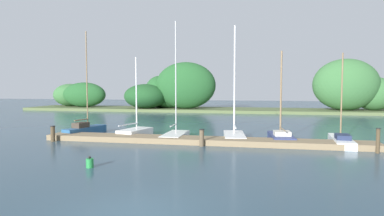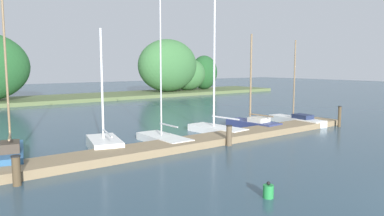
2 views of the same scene
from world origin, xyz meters
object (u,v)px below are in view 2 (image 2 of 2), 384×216
Objects in this scene: sailboat_5 at (295,119)px; mooring_piling_2 at (340,116)px; sailboat_4 at (252,122)px; sailboat_2 at (162,137)px; sailboat_1 at (104,142)px; channel_buoy_0 at (268,191)px; mooring_piling_0 at (16,171)px; sailboat_0 at (11,152)px; sailboat_3 at (215,127)px; mooring_piling_1 at (229,135)px.

sailboat_5 reaches higher than mooring_piling_2.
sailboat_2 is at bearing 88.64° from sailboat_4.
sailboat_5 is (13.71, -0.65, -0.04)m from sailboat_1.
mooring_piling_0 is at bearing 134.98° from channel_buoy_0.
channel_buoy_0 is at bearing -137.36° from sailboat_0.
channel_buoy_0 is (-12.39, -8.39, -0.10)m from sailboat_5.
sailboat_1 is 13.72m from sailboat_5.
channel_buoy_0 is (5.34, -9.19, -0.22)m from sailboat_0.
mooring_piling_2 reaches higher than mooring_piling_0.
sailboat_5 is 2.85m from mooring_piling_2.
sailboat_5 is 5.50× the size of mooring_piling_0.
sailboat_1 is 10.13m from sailboat_4.
sailboat_2 is 10.66m from sailboat_5.
sailboat_0 is at bearing 82.83° from sailboat_3.
mooring_piling_1 is 7.26m from channel_buoy_0.
sailboat_1 is at bearing 98.28° from channel_buoy_0.
mooring_piling_1 is (2.27, -2.60, 0.23)m from sailboat_2.
mooring_piling_2 is 2.64× the size of channel_buoy_0.
sailboat_3 is 15.01× the size of channel_buoy_0.
sailboat_3 reaches higher than channel_buoy_0.
mooring_piling_0 is (-7.56, -2.82, 0.22)m from sailboat_2.
sailboat_4 is 5.78m from mooring_piling_2.
sailboat_1 is 5.53× the size of mooring_piling_0.
sailboat_1 is 0.74× the size of sailboat_3.
sailboat_4 is 1.05× the size of sailboat_5.
sailboat_0 is at bearing 101.79° from sailboat_1.
sailboat_2 is 7.09m from sailboat_4.
sailboat_3 is at bearing 57.81° from channel_buoy_0.
mooring_piling_1 is (-1.74, -3.08, 0.15)m from sailboat_3.
mooring_piling_2 is 14.84m from channel_buoy_0.
sailboat_1 reaches higher than mooring_piling_2.
sailboat_4 is 12.63m from channel_buoy_0.
mooring_piling_0 is 1.00× the size of mooring_piling_1.
sailboat_2 reaches higher than sailboat_5.
sailboat_2 reaches higher than mooring_piling_2.
sailboat_1 is 5.51× the size of mooring_piling_1.
sailboat_2 is 1.42× the size of sailboat_5.
mooring_piling_1 is (-8.39, -2.35, 0.22)m from sailboat_5.
sailboat_0 is 7.47× the size of mooring_piling_0.
sailboat_1 reaches higher than mooring_piling_0.
mooring_piling_2 is (19.45, 0.03, 0.16)m from mooring_piling_0.
mooring_piling_0 is at bearing -175.69° from sailboat_0.
mooring_piling_2 is at bearing 23.26° from channel_buoy_0.
mooring_piling_0 is (-4.51, -3.21, 0.18)m from sailboat_1.
sailboat_2 is 12.22m from mooring_piling_2.
sailboat_5 is at bearing -91.03° from sailboat_2.
mooring_piling_1 is at bearing 143.74° from sailboat_3.
sailboat_5 is at bearing 8.02° from mooring_piling_0.
sailboat_1 is 11.11× the size of channel_buoy_0.
sailboat_4 is 11.59× the size of channel_buoy_0.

